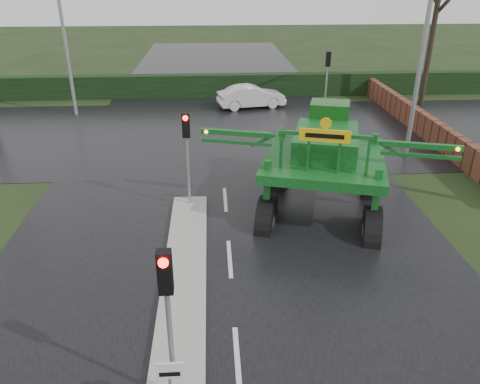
{
  "coord_description": "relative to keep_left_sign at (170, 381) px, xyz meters",
  "views": [
    {
      "loc": [
        -0.42,
        -7.76,
        7.81
      ],
      "look_at": [
        0.34,
        4.45,
        2.0
      ],
      "focal_mm": 35.0,
      "sensor_mm": 36.0,
      "label": 1
    }
  ],
  "objects": [
    {
      "name": "ground",
      "position": [
        1.3,
        1.5,
        -1.06
      ],
      "size": [
        140.0,
        140.0,
        0.0
      ],
      "primitive_type": "plane",
      "color": "black",
      "rests_on": "ground"
    },
    {
      "name": "road_main",
      "position": [
        1.3,
        11.5,
        -1.05
      ],
      "size": [
        14.0,
        80.0,
        0.02
      ],
      "primitive_type": "cube",
      "color": "black",
      "rests_on": "ground"
    },
    {
      "name": "road_cross",
      "position": [
        1.3,
        17.5,
        -1.05
      ],
      "size": [
        80.0,
        12.0,
        0.02
      ],
      "primitive_type": "cube",
      "color": "black",
      "rests_on": "ground"
    },
    {
      "name": "median_island",
      "position": [
        0.0,
        4.5,
        -0.97
      ],
      "size": [
        1.2,
        10.0,
        0.16
      ],
      "primitive_type": "cube",
      "color": "gray",
      "rests_on": "ground"
    },
    {
      "name": "hedge_row",
      "position": [
        1.3,
        25.5,
        -0.31
      ],
      "size": [
        44.0,
        0.9,
        1.5
      ],
      "primitive_type": "cube",
      "color": "black",
      "rests_on": "ground"
    },
    {
      "name": "brick_wall",
      "position": [
        11.8,
        17.5,
        -0.46
      ],
      "size": [
        0.4,
        20.0,
        1.2
      ],
      "primitive_type": "cube",
      "color": "#592D1E",
      "rests_on": "ground"
    },
    {
      "name": "keep_left_sign",
      "position": [
        0.0,
        0.0,
        0.0
      ],
      "size": [
        0.5,
        0.07,
        1.35
      ],
      "color": "gray",
      "rests_on": "ground"
    },
    {
      "name": "traffic_signal_near",
      "position": [
        0.0,
        0.49,
        1.53
      ],
      "size": [
        0.26,
        0.33,
        3.52
      ],
      "color": "gray",
      "rests_on": "ground"
    },
    {
      "name": "traffic_signal_mid",
      "position": [
        0.0,
        8.99,
        1.53
      ],
      "size": [
        0.26,
        0.33,
        3.52
      ],
      "color": "gray",
      "rests_on": "ground"
    },
    {
      "name": "traffic_signal_far",
      "position": [
        7.8,
        21.51,
        1.53
      ],
      "size": [
        0.26,
        0.33,
        3.52
      ],
      "rotation": [
        0.0,
        0.0,
        3.14
      ],
      "color": "gray",
      "rests_on": "ground"
    },
    {
      "name": "street_light_right",
      "position": [
        9.49,
        13.5,
        4.93
      ],
      "size": [
        3.85,
        0.3,
        10.0
      ],
      "color": "gray",
      "rests_on": "ground"
    },
    {
      "name": "street_light_left_far",
      "position": [
        -6.89,
        21.5,
        4.93
      ],
      "size": [
        3.85,
        0.3,
        10.0
      ],
      "color": "gray",
      "rests_on": "ground"
    },
    {
      "name": "crop_sprayer",
      "position": [
        2.7,
        7.83,
        1.23
      ],
      "size": [
        8.39,
        6.28,
        4.84
      ],
      "rotation": [
        0.0,
        0.0,
        -0.28
      ],
      "color": "black",
      "rests_on": "ground"
    },
    {
      "name": "white_sedan",
      "position": [
        3.37,
        22.5,
        -1.06
      ],
      "size": [
        4.38,
        2.27,
        1.38
      ],
      "primitive_type": "imported",
      "rotation": [
        0.0,
        0.0,
        1.78
      ],
      "color": "silver",
      "rests_on": "ground"
    }
  ]
}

